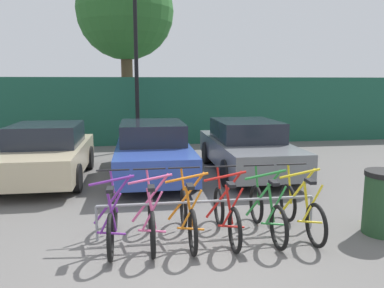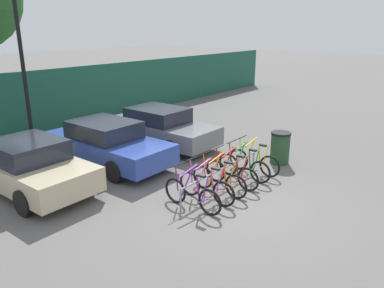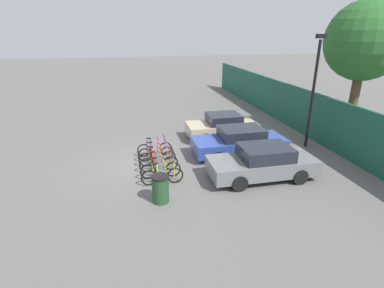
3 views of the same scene
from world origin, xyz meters
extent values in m
plane|color=#605E5B|center=(0.00, 0.00, 0.00)|extent=(120.00, 120.00, 0.00)
cube|color=#19513D|center=(0.00, 9.50, 1.29)|extent=(36.00, 0.16, 2.59)
cylinder|color=gray|center=(0.57, 0.68, 0.55)|extent=(3.48, 0.04, 0.04)
cylinder|color=gray|center=(-1.16, 0.68, 0.28)|extent=(0.04, 0.04, 0.55)
cylinder|color=gray|center=(2.31, 0.68, 0.28)|extent=(0.04, 0.04, 0.55)
torus|color=black|center=(-0.91, 0.00, 0.33)|extent=(0.06, 0.66, 0.66)
torus|color=black|center=(-0.91, 1.05, 0.33)|extent=(0.06, 0.66, 0.66)
cylinder|color=#752D99|center=(-0.91, 0.68, 0.65)|extent=(0.60, 0.04, 0.76)
cylinder|color=#752D99|center=(-0.91, 0.63, 0.96)|extent=(0.68, 0.04, 0.16)
cylinder|color=#752D99|center=(-0.91, 0.35, 0.59)|extent=(0.14, 0.04, 0.63)
cylinder|color=#752D99|center=(-0.91, 0.15, 0.61)|extent=(0.32, 0.03, 0.58)
cylinder|color=#752D99|center=(-0.91, 0.20, 0.31)|extent=(0.40, 0.03, 0.08)
cylinder|color=#752D99|center=(-0.91, 1.01, 0.68)|extent=(0.12, 0.04, 0.69)
cylinder|color=black|center=(-0.91, 0.97, 1.04)|extent=(0.52, 0.03, 0.03)
cube|color=black|center=(-0.91, 0.25, 0.93)|extent=(0.10, 0.22, 0.05)
torus|color=black|center=(-0.34, 0.00, 0.33)|extent=(0.06, 0.66, 0.66)
torus|color=black|center=(-0.34, 1.05, 0.33)|extent=(0.06, 0.66, 0.66)
cylinder|color=#E55993|center=(-0.34, 0.68, 0.65)|extent=(0.60, 0.04, 0.76)
cylinder|color=#E55993|center=(-0.34, 0.63, 0.96)|extent=(0.68, 0.04, 0.16)
cylinder|color=#E55993|center=(-0.34, 0.35, 0.59)|extent=(0.14, 0.04, 0.63)
cylinder|color=#E55993|center=(-0.34, 0.15, 0.61)|extent=(0.32, 0.03, 0.58)
cylinder|color=#E55993|center=(-0.34, 0.20, 0.31)|extent=(0.40, 0.03, 0.08)
cylinder|color=#E55993|center=(-0.34, 1.01, 0.68)|extent=(0.12, 0.04, 0.69)
cylinder|color=black|center=(-0.34, 0.97, 1.04)|extent=(0.52, 0.03, 0.03)
cube|color=black|center=(-0.34, 0.25, 0.93)|extent=(0.10, 0.22, 0.05)
torus|color=black|center=(0.22, 0.00, 0.33)|extent=(0.06, 0.66, 0.66)
torus|color=black|center=(0.22, 1.05, 0.33)|extent=(0.06, 0.66, 0.66)
cylinder|color=orange|center=(0.22, 0.68, 0.65)|extent=(0.60, 0.04, 0.76)
cylinder|color=orange|center=(0.22, 0.63, 0.96)|extent=(0.68, 0.04, 0.16)
cylinder|color=orange|center=(0.22, 0.35, 0.59)|extent=(0.14, 0.04, 0.63)
cylinder|color=orange|center=(0.22, 0.15, 0.61)|extent=(0.32, 0.03, 0.58)
cylinder|color=orange|center=(0.22, 0.20, 0.31)|extent=(0.40, 0.03, 0.08)
cylinder|color=orange|center=(0.22, 1.01, 0.68)|extent=(0.12, 0.04, 0.69)
cylinder|color=black|center=(0.22, 0.97, 1.04)|extent=(0.52, 0.03, 0.03)
cube|color=black|center=(0.22, 0.25, 0.93)|extent=(0.10, 0.22, 0.05)
torus|color=black|center=(0.83, 0.00, 0.33)|extent=(0.06, 0.66, 0.66)
torus|color=black|center=(0.83, 1.05, 0.33)|extent=(0.06, 0.66, 0.66)
cylinder|color=red|center=(0.83, 0.68, 0.65)|extent=(0.60, 0.04, 0.76)
cylinder|color=red|center=(0.83, 0.63, 0.96)|extent=(0.68, 0.04, 0.16)
cylinder|color=red|center=(0.83, 0.35, 0.59)|extent=(0.14, 0.04, 0.63)
cylinder|color=red|center=(0.83, 0.15, 0.61)|extent=(0.32, 0.03, 0.58)
cylinder|color=red|center=(0.83, 0.20, 0.31)|extent=(0.40, 0.03, 0.08)
cylinder|color=red|center=(0.83, 1.01, 0.68)|extent=(0.12, 0.04, 0.69)
cylinder|color=black|center=(0.83, 0.97, 1.04)|extent=(0.52, 0.03, 0.03)
cube|color=black|center=(0.83, 0.25, 0.93)|extent=(0.10, 0.22, 0.05)
torus|color=black|center=(1.49, 0.00, 0.33)|extent=(0.06, 0.66, 0.66)
torus|color=black|center=(1.49, 1.05, 0.33)|extent=(0.06, 0.66, 0.66)
cylinder|color=#288438|center=(1.49, 0.68, 0.65)|extent=(0.60, 0.04, 0.76)
cylinder|color=#288438|center=(1.49, 0.63, 0.96)|extent=(0.68, 0.04, 0.16)
cylinder|color=#288438|center=(1.49, 0.35, 0.59)|extent=(0.14, 0.04, 0.63)
cylinder|color=#288438|center=(1.49, 0.15, 0.61)|extent=(0.32, 0.03, 0.58)
cylinder|color=#288438|center=(1.49, 0.20, 0.31)|extent=(0.40, 0.03, 0.08)
cylinder|color=#288438|center=(1.49, 1.01, 0.68)|extent=(0.12, 0.04, 0.69)
cylinder|color=black|center=(1.49, 0.97, 1.04)|extent=(0.52, 0.03, 0.03)
cube|color=black|center=(1.49, 0.25, 0.93)|extent=(0.10, 0.22, 0.05)
torus|color=black|center=(2.06, 0.00, 0.33)|extent=(0.06, 0.66, 0.66)
torus|color=black|center=(2.06, 1.05, 0.33)|extent=(0.06, 0.66, 0.66)
cylinder|color=yellow|center=(2.06, 0.68, 0.65)|extent=(0.60, 0.04, 0.76)
cylinder|color=yellow|center=(2.06, 0.63, 0.96)|extent=(0.68, 0.04, 0.16)
cylinder|color=yellow|center=(2.06, 0.35, 0.59)|extent=(0.14, 0.04, 0.63)
cylinder|color=yellow|center=(2.06, 0.15, 0.61)|extent=(0.32, 0.03, 0.58)
cylinder|color=yellow|center=(2.06, 0.20, 0.31)|extent=(0.40, 0.03, 0.08)
cylinder|color=yellow|center=(2.06, 1.01, 0.68)|extent=(0.12, 0.04, 0.69)
cylinder|color=black|center=(2.06, 0.97, 1.04)|extent=(0.52, 0.03, 0.03)
cube|color=black|center=(2.06, 0.25, 0.93)|extent=(0.10, 0.22, 0.05)
cube|color=#C1B28E|center=(-2.73, 4.52, 0.57)|extent=(1.80, 3.93, 0.62)
cube|color=#1E232D|center=(-2.73, 4.62, 1.14)|extent=(1.58, 1.81, 0.52)
cylinder|color=black|center=(-3.59, 5.66, 0.32)|extent=(0.20, 0.64, 0.64)
cylinder|color=black|center=(-1.88, 5.66, 0.32)|extent=(0.20, 0.64, 0.64)
cylinder|color=black|center=(-3.59, 3.38, 0.32)|extent=(0.20, 0.64, 0.64)
cylinder|color=black|center=(-1.88, 3.38, 0.32)|extent=(0.20, 0.64, 0.64)
cube|color=#2D479E|center=(-0.14, 4.56, 0.57)|extent=(1.80, 4.47, 0.62)
cube|color=#1E232D|center=(-0.14, 4.67, 1.14)|extent=(1.58, 2.06, 0.52)
cylinder|color=black|center=(-0.99, 5.85, 0.32)|extent=(0.20, 0.64, 0.64)
cylinder|color=black|center=(0.72, 5.85, 0.32)|extent=(0.20, 0.64, 0.64)
cylinder|color=black|center=(-0.99, 3.26, 0.32)|extent=(0.20, 0.64, 0.64)
cylinder|color=black|center=(0.72, 3.26, 0.32)|extent=(0.20, 0.64, 0.64)
cube|color=slate|center=(2.38, 4.62, 0.57)|extent=(1.80, 4.42, 0.62)
cube|color=#1E232D|center=(2.38, 4.73, 1.14)|extent=(1.58, 2.03, 0.52)
cylinder|color=black|center=(1.53, 5.90, 0.32)|extent=(0.20, 0.64, 0.64)
cylinder|color=black|center=(3.24, 5.90, 0.32)|extent=(0.20, 0.64, 0.64)
cylinder|color=black|center=(1.53, 3.34, 0.32)|extent=(0.20, 0.64, 0.64)
cylinder|color=black|center=(3.24, 3.34, 0.32)|extent=(0.20, 0.64, 0.64)
cylinder|color=black|center=(-0.49, 8.50, 2.69)|extent=(0.14, 0.14, 5.38)
cube|color=black|center=(-0.49, 8.50, 5.53)|extent=(0.24, 0.44, 0.20)
cylinder|color=#234728|center=(3.35, 0.30, 0.47)|extent=(0.60, 0.60, 0.95)
cylinder|color=black|center=(3.35, 0.30, 0.99)|extent=(0.63, 0.63, 0.08)
cylinder|color=brown|center=(-0.88, 11.30, 1.90)|extent=(0.48, 0.48, 3.81)
sphere|color=#286028|center=(-0.88, 11.30, 5.30)|extent=(3.97, 3.97, 3.97)
camera|label=1|loc=(-0.52, -4.91, 2.42)|focal=35.00mm
camera|label=2|loc=(-7.32, -4.55, 4.20)|focal=35.00mm
camera|label=3|loc=(12.74, -0.61, 5.81)|focal=28.00mm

